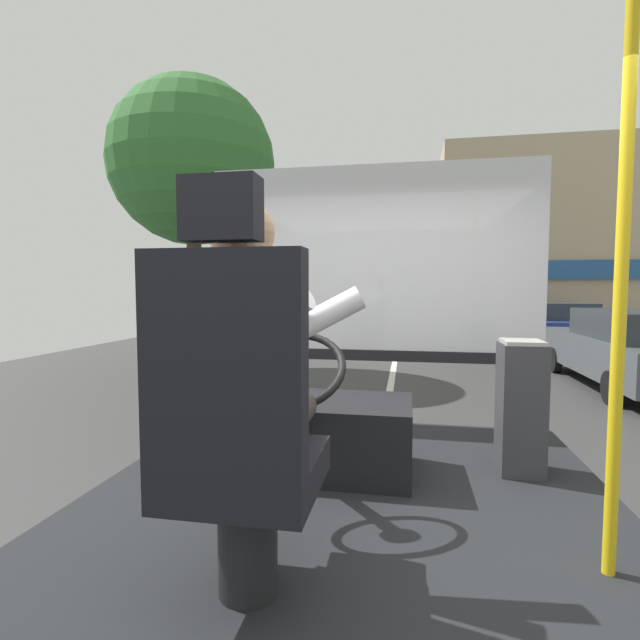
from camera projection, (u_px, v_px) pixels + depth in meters
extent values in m
cube|color=#353535|center=(394.00, 365.00, 10.74)|extent=(18.00, 44.00, 0.05)
cube|color=silver|center=(394.00, 363.00, 10.74)|extent=(0.12, 39.60, 0.00)
cube|color=#28282B|center=(341.00, 606.00, 2.09)|extent=(2.60, 3.20, 0.64)
cube|color=black|center=(342.00, 529.00, 2.06)|extent=(2.60, 3.20, 0.06)
cylinder|color=black|center=(248.00, 541.00, 1.58)|extent=(0.20, 0.20, 0.36)
cube|color=black|center=(247.00, 471.00, 1.56)|extent=(0.48, 0.48, 0.12)
cube|color=black|center=(224.00, 364.00, 1.35)|extent=(0.48, 0.10, 0.66)
cube|color=black|center=(221.00, 209.00, 1.32)|extent=(0.22, 0.10, 0.18)
cylinder|color=#332D28|center=(284.00, 422.00, 1.68)|extent=(0.14, 0.48, 0.14)
cylinder|color=#332D28|center=(236.00, 419.00, 1.71)|extent=(0.14, 0.48, 0.14)
cylinder|color=silver|center=(243.00, 361.00, 1.51)|extent=(0.31, 0.31, 0.63)
cube|color=#B2842D|center=(258.00, 333.00, 1.66)|extent=(0.06, 0.01, 0.39)
sphere|color=#A37A5B|center=(241.00, 233.00, 1.48)|extent=(0.21, 0.21, 0.21)
cylinder|color=silver|center=(289.00, 335.00, 1.74)|extent=(0.58, 0.22, 0.36)
cylinder|color=silver|center=(245.00, 334.00, 1.77)|extent=(0.58, 0.22, 0.36)
cube|color=black|center=(313.00, 434.00, 2.66)|extent=(1.10, 0.56, 0.40)
cylinder|color=black|center=(296.00, 400.00, 2.25)|extent=(0.07, 0.29, 0.38)
torus|color=black|center=(290.00, 369.00, 2.12)|extent=(0.51, 0.44, 0.32)
cylinder|color=black|center=(290.00, 369.00, 2.12)|extent=(0.14, 0.13, 0.10)
cylinder|color=gold|center=(621.00, 269.00, 1.62)|extent=(0.04, 0.04, 2.18)
cube|color=#333338|center=(521.00, 408.00, 2.60)|extent=(0.23, 0.26, 0.72)
cube|color=#9E9993|center=(523.00, 342.00, 2.58)|extent=(0.21, 0.23, 0.02)
cube|color=silver|center=(372.00, 258.00, 3.56)|extent=(2.50, 0.01, 1.40)
cube|color=black|center=(371.00, 355.00, 3.61)|extent=(2.50, 0.08, 0.08)
cylinder|color=#4C3828|center=(195.00, 294.00, 9.74)|extent=(0.30, 0.30, 3.19)
sphere|color=#30682D|center=(193.00, 163.00, 9.56)|extent=(3.32, 3.32, 3.32)
cube|color=tan|center=(569.00, 246.00, 17.73)|extent=(9.65, 6.00, 6.61)
cube|color=#235184|center=(601.00, 269.00, 14.80)|extent=(9.27, 0.12, 0.60)
cube|color=#474C51|center=(632.00, 356.00, 8.08)|extent=(1.76, 4.38, 0.62)
cylinder|color=black|center=(555.00, 360.00, 9.59)|extent=(0.14, 0.51, 0.51)
cylinder|color=black|center=(612.00, 388.00, 6.93)|extent=(0.14, 0.51, 0.51)
cube|color=navy|center=(553.00, 328.00, 13.71)|extent=(1.90, 4.17, 0.60)
cube|color=#282D33|center=(556.00, 310.00, 13.43)|extent=(1.55, 2.29, 0.46)
cylinder|color=black|center=(571.00, 335.00, 14.83)|extent=(0.14, 0.49, 0.49)
cylinder|color=black|center=(511.00, 334.00, 15.16)|extent=(0.14, 0.49, 0.49)
cylinder|color=black|center=(605.00, 344.00, 12.30)|extent=(0.14, 0.49, 0.49)
cylinder|color=black|center=(531.00, 343.00, 12.63)|extent=(0.14, 0.49, 0.49)
cube|color=silver|center=(519.00, 317.00, 18.36)|extent=(1.97, 4.48, 0.63)
cube|color=#282D33|center=(521.00, 303.00, 18.05)|extent=(1.62, 2.47, 0.48)
cylinder|color=black|center=(535.00, 323.00, 19.57)|extent=(0.14, 0.52, 0.52)
cylinder|color=black|center=(488.00, 322.00, 19.91)|extent=(0.14, 0.52, 0.52)
cylinder|color=black|center=(556.00, 329.00, 16.84)|extent=(0.14, 0.52, 0.52)
cylinder|color=black|center=(501.00, 328.00, 17.19)|extent=(0.14, 0.52, 0.52)
cube|color=maroon|center=(484.00, 310.00, 23.65)|extent=(1.90, 4.11, 0.68)
cube|color=#282D33|center=(485.00, 298.00, 23.37)|extent=(1.56, 2.26, 0.52)
cylinder|color=black|center=(498.00, 315.00, 24.76)|extent=(0.14, 0.55, 0.55)
cylinder|color=black|center=(462.00, 315.00, 25.09)|extent=(0.14, 0.55, 0.55)
cylinder|color=black|center=(508.00, 318.00, 22.26)|extent=(0.14, 0.55, 0.55)
cylinder|color=black|center=(468.00, 318.00, 22.59)|extent=(0.14, 0.55, 0.55)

